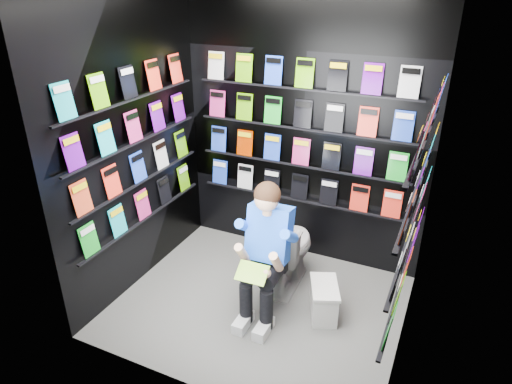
% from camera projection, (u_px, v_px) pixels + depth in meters
% --- Properties ---
extents(floor, '(2.40, 2.40, 0.00)m').
position_uv_depth(floor, '(259.00, 305.00, 4.04)').
color(floor, '#575755').
rests_on(floor, ground).
extents(wall_back, '(2.40, 0.04, 2.60)m').
position_uv_depth(wall_back, '(303.00, 133.00, 4.30)').
color(wall_back, black).
rests_on(wall_back, floor).
extents(wall_front, '(2.40, 0.04, 2.60)m').
position_uv_depth(wall_front, '(188.00, 229.00, 2.67)').
color(wall_front, black).
rests_on(wall_front, floor).
extents(wall_left, '(0.04, 2.00, 2.60)m').
position_uv_depth(wall_left, '(133.00, 147.00, 3.94)').
color(wall_left, black).
rests_on(wall_left, floor).
extents(wall_right, '(0.04, 2.00, 2.60)m').
position_uv_depth(wall_right, '(423.00, 199.00, 3.03)').
color(wall_right, black).
rests_on(wall_right, floor).
extents(comics_back, '(2.10, 0.06, 1.37)m').
position_uv_depth(comics_back, '(302.00, 133.00, 4.28)').
color(comics_back, '#DE4926').
rests_on(comics_back, wall_back).
extents(comics_left, '(0.06, 1.70, 1.37)m').
position_uv_depth(comics_left, '(136.00, 147.00, 3.93)').
color(comics_left, '#DE4926').
rests_on(comics_left, wall_left).
extents(comics_right, '(0.06, 1.70, 1.37)m').
position_uv_depth(comics_right, '(419.00, 197.00, 3.04)').
color(comics_right, '#DE4926').
rests_on(comics_right, wall_right).
extents(toilet, '(0.45, 0.77, 0.73)m').
position_uv_depth(toilet, '(286.00, 249.00, 4.18)').
color(toilet, silver).
rests_on(toilet, floor).
extents(longbox, '(0.33, 0.42, 0.28)m').
position_uv_depth(longbox, '(324.00, 302.00, 3.87)').
color(longbox, silver).
rests_on(longbox, floor).
extents(longbox_lid, '(0.35, 0.44, 0.03)m').
position_uv_depth(longbox_lid, '(325.00, 287.00, 3.80)').
color(longbox_lid, silver).
rests_on(longbox_lid, longbox).
extents(reader, '(0.50, 0.71, 1.28)m').
position_uv_depth(reader, '(270.00, 234.00, 3.71)').
color(reader, blue).
rests_on(reader, toilet).
extents(held_comic, '(0.25, 0.15, 0.10)m').
position_uv_depth(held_comic, '(252.00, 273.00, 3.49)').
color(held_comic, green).
rests_on(held_comic, reader).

